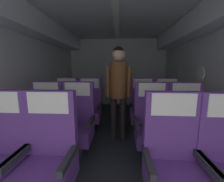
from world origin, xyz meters
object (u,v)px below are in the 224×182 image
at_px(seat_b_right_aisle, 186,126).
at_px(seat_c_left_window, 66,108).
at_px(seat_c_right_aisle, 167,109).
at_px(seat_b_left_window, 45,123).
at_px(seat_b_left_aisle, 77,124).
at_px(seat_a_right_window, 173,164).
at_px(seat_a_left_aisle, 47,160).
at_px(seat_b_right_window, 151,125).
at_px(flight_attendant, 118,84).
at_px(seat_c_left_aisle, 89,108).
at_px(seat_c_right_window, 142,109).

height_order(seat_b_right_aisle, seat_c_left_window, same).
bearing_deg(seat_c_right_aisle, seat_b_right_aisle, -89.92).
relative_size(seat_b_left_window, seat_c_left_window, 1.00).
bearing_deg(seat_b_right_aisle, seat_b_left_aisle, 179.91).
xyz_separation_m(seat_a_right_window, seat_b_right_aisle, (0.48, 0.82, 0.00)).
bearing_deg(seat_c_left_window, seat_b_right_aisle, -21.47).
xyz_separation_m(seat_a_left_aisle, seat_c_right_aisle, (1.60, 1.65, 0.00)).
bearing_deg(seat_b_left_aisle, seat_b_left_window, -179.74).
xyz_separation_m(seat_a_left_aisle, seat_c_left_window, (-0.48, 1.64, 0.00)).
xyz_separation_m(seat_b_left_aisle, seat_b_right_window, (1.10, 0.00, 0.00)).
xyz_separation_m(seat_a_right_window, seat_c_right_aisle, (0.48, 1.65, 0.00)).
xyz_separation_m(seat_c_left_window, flight_attendant, (1.10, -0.39, 0.55)).
relative_size(seat_b_right_window, seat_c_left_window, 1.00).
xyz_separation_m(seat_a_left_aisle, flight_attendant, (0.62, 1.25, 0.55)).
relative_size(seat_b_left_aisle, seat_c_left_aisle, 1.00).
xyz_separation_m(seat_a_left_aisle, seat_a_right_window, (1.12, 0.01, 0.00)).
relative_size(seat_c_right_aisle, flight_attendant, 0.66).
relative_size(seat_b_right_window, seat_c_left_aisle, 1.00).
distance_m(seat_b_right_window, seat_c_right_aisle, 0.95).
xyz_separation_m(seat_b_right_window, seat_c_right_aisle, (0.48, 0.82, 0.00)).
distance_m(seat_b_right_aisle, seat_c_right_window, 0.96).
distance_m(seat_a_left_aisle, seat_b_left_aisle, 0.83).
bearing_deg(seat_c_right_window, seat_b_left_window, -152.55).
distance_m(seat_a_right_window, seat_b_right_window, 0.83).
height_order(seat_c_left_window, seat_c_right_window, same).
bearing_deg(seat_a_right_window, flight_attendant, 111.81).
distance_m(seat_a_left_aisle, seat_b_right_window, 1.39).
height_order(seat_b_left_aisle, seat_c_right_aisle, same).
xyz_separation_m(seat_b_right_window, seat_c_left_window, (-1.59, 0.81, 0.00)).
bearing_deg(seat_b_right_aisle, flight_attendant, 156.60).
xyz_separation_m(seat_a_left_aisle, seat_b_right_window, (1.12, 0.83, 0.00)).
relative_size(seat_a_left_aisle, seat_b_left_aisle, 1.00).
height_order(seat_b_left_window, seat_c_right_window, same).
bearing_deg(seat_b_right_window, seat_b_right_aisle, -0.37).
height_order(seat_b_left_window, seat_b_right_window, same).
relative_size(seat_b_left_aisle, seat_b_right_aisle, 1.00).
xyz_separation_m(seat_b_left_aisle, seat_c_left_window, (-0.49, 0.81, 0.00)).
height_order(seat_a_left_aisle, seat_c_right_window, same).
height_order(seat_b_right_aisle, seat_c_right_aisle, same).
xyz_separation_m(seat_b_right_aisle, seat_c_left_window, (-2.08, 0.82, 0.00)).
height_order(seat_b_right_aisle, seat_c_right_window, same).
height_order(seat_a_right_window, seat_c_left_window, same).
bearing_deg(seat_b_right_aisle, seat_a_right_window, -120.15).
height_order(seat_b_left_window, seat_b_right_aisle, same).
bearing_deg(flight_attendant, seat_a_left_aisle, 59.19).
relative_size(seat_b_left_window, seat_c_left_aisle, 1.00).
relative_size(seat_b_left_window, flight_attendant, 0.66).
bearing_deg(seat_c_right_window, seat_b_left_aisle, -143.18).
distance_m(seat_b_right_aisle, seat_b_right_window, 0.48).
xyz_separation_m(seat_c_left_aisle, seat_c_right_aisle, (1.58, 0.00, 0.00)).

